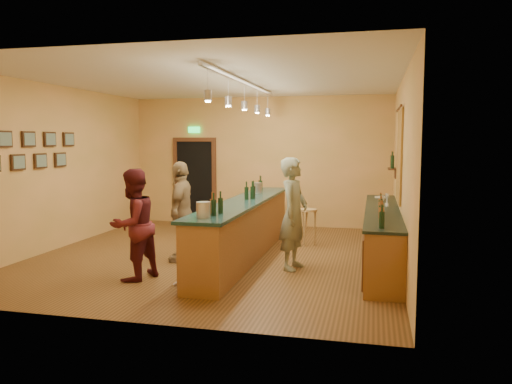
% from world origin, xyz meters
% --- Properties ---
extents(floor, '(7.00, 7.00, 0.00)m').
position_xyz_m(floor, '(0.00, 0.00, 0.00)').
color(floor, '#523617').
rests_on(floor, ground).
extents(ceiling, '(6.50, 7.00, 0.02)m').
position_xyz_m(ceiling, '(0.00, 0.00, 3.20)').
color(ceiling, silver).
rests_on(ceiling, wall_back).
extents(wall_back, '(6.50, 0.02, 3.20)m').
position_xyz_m(wall_back, '(0.00, 3.50, 1.60)').
color(wall_back, '#B89745').
rests_on(wall_back, floor).
extents(wall_front, '(6.50, 0.02, 3.20)m').
position_xyz_m(wall_front, '(0.00, -3.50, 1.60)').
color(wall_front, '#B89745').
rests_on(wall_front, floor).
extents(wall_left, '(0.02, 7.00, 3.20)m').
position_xyz_m(wall_left, '(-3.25, 0.00, 1.60)').
color(wall_left, '#B89745').
rests_on(wall_left, floor).
extents(wall_right, '(0.02, 7.00, 3.20)m').
position_xyz_m(wall_right, '(3.25, 0.00, 1.60)').
color(wall_right, '#B89745').
rests_on(wall_right, floor).
extents(doorway, '(1.15, 0.09, 2.48)m').
position_xyz_m(doorway, '(-1.70, 3.47, 1.13)').
color(doorway, black).
rests_on(doorway, wall_back).
extents(tapestry, '(0.03, 1.40, 1.60)m').
position_xyz_m(tapestry, '(3.23, 0.40, 1.85)').
color(tapestry, maroon).
rests_on(tapestry, wall_right).
extents(bottle_shelf, '(0.17, 0.55, 0.54)m').
position_xyz_m(bottle_shelf, '(3.17, 1.90, 1.67)').
color(bottle_shelf, '#472215').
rests_on(bottle_shelf, wall_right).
extents(picture_grid, '(0.06, 2.20, 0.70)m').
position_xyz_m(picture_grid, '(-3.21, -0.75, 1.95)').
color(picture_grid, '#382111').
rests_on(picture_grid, wall_left).
extents(back_counter, '(0.60, 4.55, 1.27)m').
position_xyz_m(back_counter, '(2.97, 0.18, 0.49)').
color(back_counter, brown).
rests_on(back_counter, floor).
extents(tasting_bar, '(0.73, 5.10, 1.38)m').
position_xyz_m(tasting_bar, '(0.53, -0.00, 0.61)').
color(tasting_bar, brown).
rests_on(tasting_bar, floor).
extents(pendant_track, '(0.11, 4.60, 0.50)m').
position_xyz_m(pendant_track, '(0.53, -0.00, 2.98)').
color(pendant_track, silver).
rests_on(pendant_track, ceiling).
extents(bartender, '(0.56, 0.74, 1.85)m').
position_xyz_m(bartender, '(1.53, -0.61, 0.93)').
color(bartender, gray).
rests_on(bartender, floor).
extents(customer_a, '(0.88, 0.99, 1.70)m').
position_xyz_m(customer_a, '(-0.74, -1.82, 0.85)').
color(customer_a, '#59191E').
rests_on(customer_a, floor).
extents(customer_b, '(0.57, 1.08, 1.76)m').
position_xyz_m(customer_b, '(-0.49, -0.51, 0.88)').
color(customer_b, '#997A51').
rests_on(customer_b, floor).
extents(bar_stool, '(0.36, 0.36, 0.74)m').
position_xyz_m(bar_stool, '(1.53, 1.32, 0.60)').
color(bar_stool, '#997745').
rests_on(bar_stool, floor).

